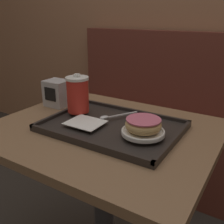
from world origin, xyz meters
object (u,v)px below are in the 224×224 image
donut_chocolate_glazed (143,124)px  spoon (110,116)px  napkin_dispenser (57,93)px  coffee_cup_front (78,94)px

donut_chocolate_glazed → spoon: donut_chocolate_glazed is taller
donut_chocolate_glazed → napkin_dispenser: (-0.47, 0.12, 0.00)m
coffee_cup_front → spoon: 0.16m
spoon → napkin_dispenser: (-0.31, 0.05, 0.03)m
donut_chocolate_glazed → coffee_cup_front: bearing=170.1°
spoon → napkin_dispenser: bearing=-68.7°
napkin_dispenser → spoon: bearing=-9.3°
coffee_cup_front → spoon: size_ratio=1.03×
napkin_dispenser → coffee_cup_front: bearing=-20.1°
spoon → coffee_cup_front: bearing=-55.2°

